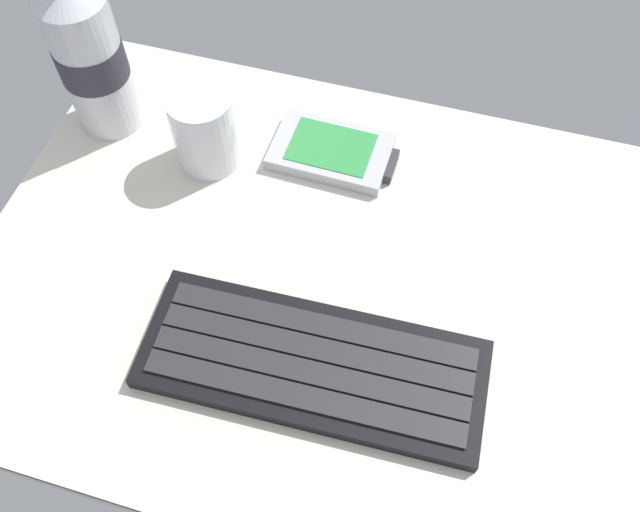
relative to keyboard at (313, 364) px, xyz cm
name	(u,v)px	position (x,y,z in cm)	size (l,w,h in cm)	color
ground_plane	(319,280)	(-2.00, 8.89, -1.79)	(64.00, 48.00, 2.80)	beige
keyboard	(313,364)	(0.00, 0.00, 0.00)	(29.37, 12.01, 1.70)	black
handheld_device	(333,152)	(-4.65, 22.97, -0.08)	(12.95, 7.91, 1.50)	#B7BABF
juice_cup	(205,132)	(-16.74, 19.27, 3.10)	(6.40, 6.40, 8.50)	silver
water_bottle	(89,53)	(-28.80, 21.51, 8.20)	(6.73, 6.73, 20.80)	silver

